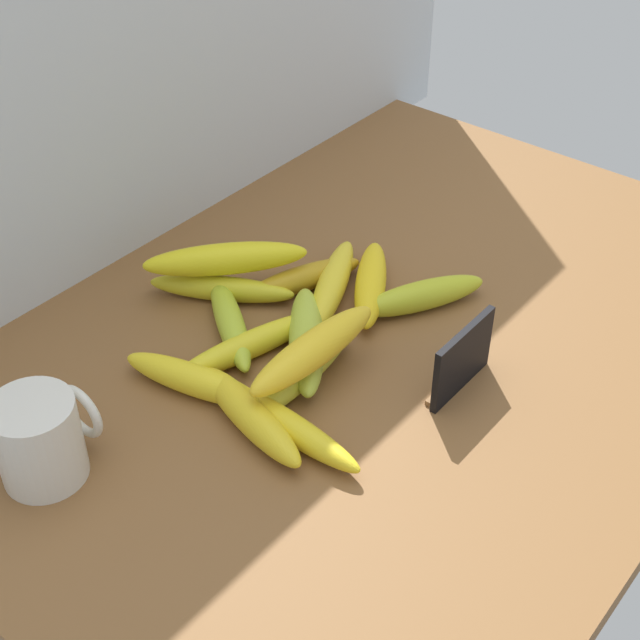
{
  "coord_description": "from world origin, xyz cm",
  "views": [
    {
      "loc": [
        -72.86,
        -48.62,
        74.29
      ],
      "look_at": [
        -7.97,
        4.36,
        8.0
      ],
      "focal_mm": 51.72,
      "sensor_mm": 36.0,
      "label": 1
    }
  ],
  "objects": [
    {
      "name": "banana_3",
      "position": [
        -20.91,
        -1.32,
        4.63
      ],
      "size": [
        3.91,
        20.87,
        3.25
      ],
      "primitive_type": "ellipsoid",
      "rotation": [
        0.0,
        0.0,
        1.54
      ],
      "color": "yellow",
      "rests_on": "counter_top"
    },
    {
      "name": "banana_12",
      "position": [
        -6.21,
        21.17,
        8.33
      ],
      "size": [
        18.22,
        16.92,
        4.08
      ],
      "primitive_type": "ellipsoid",
      "rotation": [
        0.0,
        0.0,
        5.55
      ],
      "color": "yellow",
      "rests_on": "banana_6"
    },
    {
      "name": "chalkboard_sign",
      "position": [
        -2.53,
        -11.69,
        6.86
      ],
      "size": [
        11.0,
        1.8,
        8.4
      ],
      "color": "black",
      "rests_on": "counter_top"
    },
    {
      "name": "banana_11",
      "position": [
        1.84,
        10.34,
        4.85
      ],
      "size": [
        19.19,
        11.82,
        3.7
      ],
      "primitive_type": "ellipsoid",
      "rotation": [
        0.0,
        0.0,
        0.45
      ],
      "color": "yellow",
      "rests_on": "counter_top"
    },
    {
      "name": "banana_2",
      "position": [
        0.63,
        14.08,
        4.72
      ],
      "size": [
        16.45,
        9.58,
        3.45
      ],
      "primitive_type": "ellipsoid",
      "rotation": [
        0.0,
        0.0,
        2.74
      ],
      "color": "#B78C19",
      "rests_on": "counter_top"
    },
    {
      "name": "banana_8",
      "position": [
        -13.8,
        2.46,
        4.67
      ],
      "size": [
        18.63,
        4.27,
        3.35
      ],
      "primitive_type": "ellipsoid",
      "rotation": [
        0.0,
        0.0,
        3.19
      ],
      "color": "gold",
      "rests_on": "counter_top"
    },
    {
      "name": "banana_6",
      "position": [
        -7.59,
        20.85,
        4.65
      ],
      "size": [
        12.39,
        17.94,
        3.29
      ],
      "primitive_type": "ellipsoid",
      "rotation": [
        0.0,
        0.0,
        5.24
      ],
      "color": "gold",
      "rests_on": "counter_top"
    },
    {
      "name": "coffee_mug",
      "position": [
        -40.32,
        14.06,
        7.78
      ],
      "size": [
        10.23,
        8.73,
        9.56
      ],
      "color": "silver",
      "rests_on": "counter_top"
    },
    {
      "name": "banana_9",
      "position": [
        -13.65,
        10.48,
        4.65
      ],
      "size": [
        20.62,
        8.56,
        3.3
      ],
      "primitive_type": "ellipsoid",
      "rotation": [
        0.0,
        0.0,
        2.88
      ],
      "color": "yellow",
      "rests_on": "counter_top"
    },
    {
      "name": "counter_top",
      "position": [
        0.0,
        0.0,
        1.5
      ],
      "size": [
        110.0,
        76.0,
        3.0
      ],
      "primitive_type": "cube",
      "color": "brown",
      "rests_on": "ground"
    },
    {
      "name": "banana_4",
      "position": [
        -22.47,
        2.22,
        4.9
      ],
      "size": [
        8.26,
        18.72,
        3.8
      ],
      "primitive_type": "ellipsoid",
      "rotation": [
        0.0,
        0.0,
        1.32
      ],
      "color": "yellow",
      "rests_on": "counter_top"
    },
    {
      "name": "banana_10",
      "position": [
        -9.04,
        5.54,
        5.1
      ],
      "size": [
        17.58,
        16.03,
        4.19
      ],
      "primitive_type": "ellipsoid",
      "rotation": [
        0.0,
        0.0,
        0.71
      ],
      "color": "#AEC337",
      "rests_on": "counter_top"
    },
    {
      "name": "banana_5",
      "position": [
        4.9,
        6.5,
        4.95
      ],
      "size": [
        17.36,
        13.12,
        3.9
      ],
      "primitive_type": "ellipsoid",
      "rotation": [
        0.0,
        0.0,
        3.71
      ],
      "color": "yellow",
      "rests_on": "counter_top"
    },
    {
      "name": "banana_7",
      "position": [
        7.0,
        0.28,
        4.91
      ],
      "size": [
        16.95,
        11.68,
        3.82
      ],
      "primitive_type": "ellipsoid",
      "rotation": [
        0.0,
        0.0,
        5.78
      ],
      "color": "gold",
      "rests_on": "counter_top"
    },
    {
      "name": "banana_13",
      "position": [
        -12.91,
        1.26,
        8.41
      ],
      "size": [
        19.75,
        4.96,
        4.13
      ],
      "primitive_type": "ellipsoid",
      "rotation": [
        0.0,
        0.0,
        3.1
      ],
      "color": "yellow",
      "rests_on": "banana_8"
    },
    {
      "name": "banana_1",
      "position": [
        -22.27,
        11.16,
        4.82
      ],
      "size": [
        7.62,
        18.06,
        3.65
      ],
      "primitive_type": "ellipsoid",
      "rotation": [
        0.0,
        0.0,
        4.94
      ],
      "color": "yellow",
      "rests_on": "counter_top"
    },
    {
      "name": "banana_0",
      "position": [
        -11.93,
        15.26,
        4.66
      ],
      "size": [
        13.6,
        17.36,
        3.32
      ],
      "primitive_type": "ellipsoid",
      "rotation": [
        0.0,
        0.0,
        4.1
      ],
      "color": "#AFC52E",
      "rests_on": "counter_top"
    },
    {
      "name": "back_wall",
      "position": [
        0.0,
        39.0,
        35.0
      ],
      "size": [
        130.0,
        2.0,
        70.0
      ],
      "primitive_type": "cube",
      "color": "silver",
      "rests_on": "ground"
    }
  ]
}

